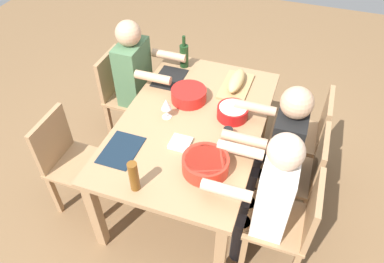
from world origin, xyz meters
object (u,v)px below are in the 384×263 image
at_px(cutting_board, 236,86).
at_px(wine_bottle, 184,55).
at_px(bread_loaf, 236,81).
at_px(serving_bowl_pasta, 233,112).
at_px(wine_glass, 166,105).
at_px(serving_bowl_greens, 205,164).
at_px(diner_far_right, 138,76).
at_px(chair_far_right, 122,91).
at_px(diner_near_center, 280,146).
at_px(chair_far_left, 69,158).
at_px(diner_near_left, 268,194).
at_px(dining_table, 192,129).
at_px(chair_near_left, 291,222).
at_px(chair_near_right, 307,133).
at_px(cup_near_center, 228,133).
at_px(serving_bowl_salad, 189,94).
at_px(chair_near_center, 300,172).
at_px(napkin_stack, 180,143).
at_px(beer_bottle, 134,176).

bearing_deg(cutting_board, wine_bottle, 73.09).
relative_size(bread_loaf, wine_bottle, 1.10).
height_order(serving_bowl_pasta, cutting_board, serving_bowl_pasta).
bearing_deg(wine_glass, serving_bowl_greens, -132.83).
height_order(diner_far_right, wine_bottle, diner_far_right).
height_order(serving_bowl_pasta, bread_loaf, bread_loaf).
xyz_separation_m(chair_far_right, diner_far_right, (0.00, -0.18, 0.21)).
bearing_deg(wine_glass, cutting_board, -36.79).
relative_size(diner_near_center, chair_far_left, 1.41).
bearing_deg(wine_glass, diner_near_left, -116.38).
bearing_deg(dining_table, bread_loaf, -22.09).
height_order(chair_far_left, serving_bowl_greens, chair_far_left).
bearing_deg(chair_far_right, chair_near_left, -117.86).
height_order(diner_near_left, serving_bowl_pasta, diner_near_left).
bearing_deg(diner_far_right, chair_near_right, -90.00).
relative_size(diner_far_right, serving_bowl_greens, 4.02).
height_order(diner_near_left, cup_near_center, diner_near_left).
bearing_deg(diner_far_right, serving_bowl_salad, -111.99).
distance_m(chair_near_center, napkin_stack, 0.91).
bearing_deg(cutting_board, serving_bowl_pasta, -169.96).
relative_size(cutting_board, wine_bottle, 1.38).
height_order(chair_near_center, cup_near_center, chair_near_center).
xyz_separation_m(diner_near_left, cutting_board, (0.94, 0.45, 0.05)).
bearing_deg(beer_bottle, chair_far_left, 70.32).
bearing_deg(serving_bowl_salad, napkin_stack, -167.17).
bearing_deg(bread_loaf, chair_near_left, -146.16).
bearing_deg(wine_bottle, serving_bowl_pasta, -132.35).
relative_size(chair_far_right, beer_bottle, 3.86).
bearing_deg(bread_loaf, chair_far_right, 93.28).
relative_size(dining_table, serving_bowl_pasta, 7.02).
bearing_deg(serving_bowl_salad, diner_near_left, -131.23).
bearing_deg(napkin_stack, wine_glass, 39.98).
bearing_deg(chair_far_right, bread_loaf, -86.72).
relative_size(dining_table, chair_near_center, 1.89).
xyz_separation_m(dining_table, chair_far_right, (0.44, 0.83, -0.17)).
distance_m(chair_near_center, diner_far_right, 1.56).
bearing_deg(chair_far_left, diner_near_left, -90.00).
xyz_separation_m(dining_table, cutting_board, (0.50, -0.20, 0.09)).
height_order(chair_near_right, cutting_board, chair_near_right).
bearing_deg(chair_far_left, beer_bottle, -109.68).
distance_m(chair_far_left, diner_far_right, 0.93).
bearing_deg(cutting_board, chair_near_right, -95.38).
bearing_deg(napkin_stack, serving_bowl_salad, 12.83).
bearing_deg(diner_near_center, wine_glass, 91.66).
xyz_separation_m(chair_near_left, cup_near_center, (0.36, 0.54, 0.30)).
bearing_deg(serving_bowl_greens, bread_loaf, 2.06).
bearing_deg(chair_far_right, dining_table, -117.86).
relative_size(chair_far_left, napkin_stack, 6.07).
xyz_separation_m(chair_near_left, wine_glass, (0.42, 1.02, 0.37)).
bearing_deg(wine_glass, diner_far_right, 44.76).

